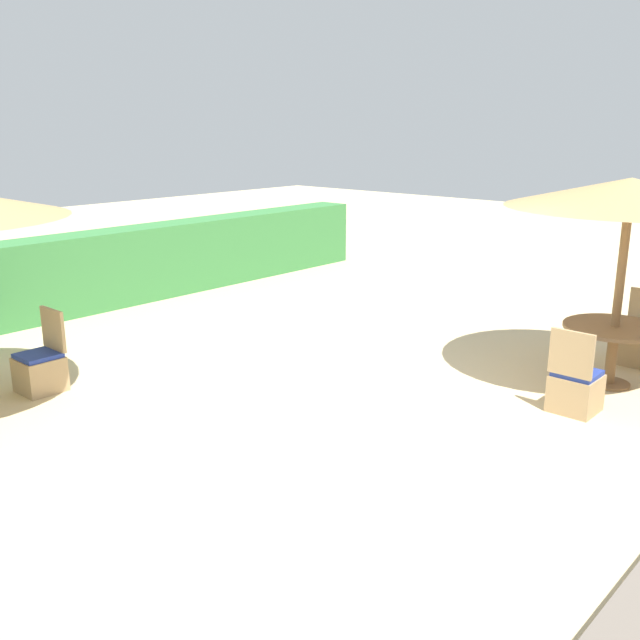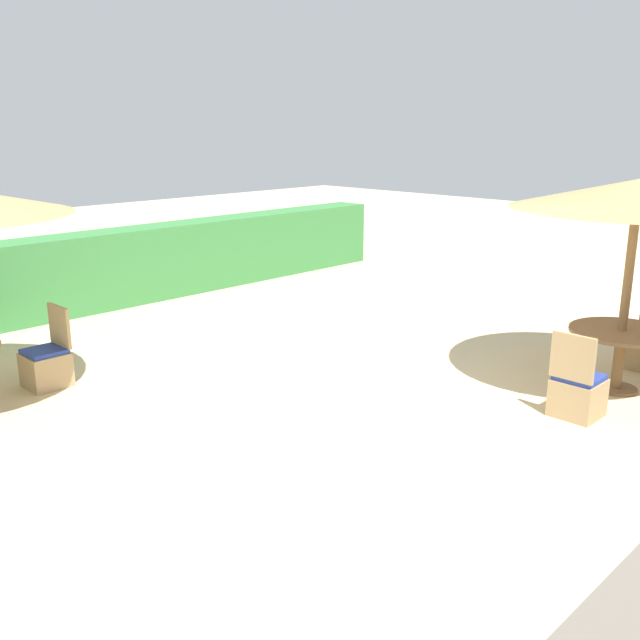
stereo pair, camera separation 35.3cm
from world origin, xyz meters
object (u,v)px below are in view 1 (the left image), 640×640
(parasol_front_right, at_px, (630,193))
(patio_chair_front_right_east, at_px, (639,343))
(patio_chair_back_left_east, at_px, (41,369))
(round_table_front_right, at_px, (614,338))
(patio_chair_front_right_west, at_px, (575,388))

(parasol_front_right, distance_m, patio_chair_front_right_east, 2.21)
(patio_chair_back_left_east, bearing_deg, patio_chair_front_right_east, -130.57)
(parasol_front_right, xyz_separation_m, patio_chair_front_right_east, (1.02, 0.03, -1.96))
(parasol_front_right, bearing_deg, round_table_front_right, -26.57)
(round_table_front_right, relative_size, patio_chair_front_right_west, 1.23)
(patio_chair_front_right_east, relative_size, patio_chair_back_left_east, 1.00)
(patio_chair_front_right_east, bearing_deg, parasol_front_right, 91.47)
(patio_chair_front_right_west, distance_m, patio_chair_back_left_east, 5.91)
(patio_chair_front_right_east, height_order, patio_chair_front_right_west, same)
(patio_chair_front_right_west, bearing_deg, round_table_front_right, 90.90)
(patio_chair_front_right_east, height_order, patio_chair_back_left_east, same)
(parasol_front_right, relative_size, patio_chair_back_left_east, 2.88)
(patio_chair_front_right_west, bearing_deg, patio_chair_back_left_east, -144.07)
(patio_chair_front_right_east, distance_m, patio_chair_front_right_west, 2.07)
(parasol_front_right, bearing_deg, patio_chair_front_right_east, 1.47)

